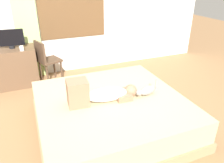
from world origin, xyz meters
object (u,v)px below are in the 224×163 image
at_px(tv_monitor, 10,39).
at_px(cup, 22,48).
at_px(chair_by_desk, 46,59).
at_px(bed, 111,113).
at_px(cat, 147,91).
at_px(desk, 13,67).
at_px(person_lying, 100,93).

distance_m(tv_monitor, cup, 0.31).
xyz_separation_m(cup, chair_by_desk, (0.39, 0.06, -0.28)).
bearing_deg(bed, cat, -10.14).
bearing_deg(desk, tv_monitor, -0.00).
relative_size(desk, tv_monitor, 1.87).
relative_size(bed, chair_by_desk, 2.30).
distance_m(person_lying, desk, 2.25).
relative_size(tv_monitor, chair_by_desk, 0.56).
height_order(bed, cat, cat).
relative_size(person_lying, cup, 10.70).
distance_m(tv_monitor, chair_by_desk, 0.71).
bearing_deg(desk, chair_by_desk, -13.98).
relative_size(desk, chair_by_desk, 1.05).
bearing_deg(cat, tv_monitor, 129.83).
bearing_deg(cup, cat, -49.89).
bearing_deg(cup, desk, 136.55).
bearing_deg(cat, desk, 130.87).
relative_size(bed, desk, 2.20).
bearing_deg(cup, tv_monitor, 127.44).
bearing_deg(desk, cup, -43.45).
relative_size(cat, desk, 0.39).
relative_size(person_lying, cat, 2.65).
distance_m(bed, desk, 2.32).
bearing_deg(cat, person_lying, 172.44).
bearing_deg(person_lying, desk, 119.59).
xyz_separation_m(bed, person_lying, (-0.16, -0.00, 0.35)).
xyz_separation_m(tv_monitor, cup, (0.17, -0.22, -0.14)).
relative_size(person_lying, chair_by_desk, 1.09).
xyz_separation_m(desk, cup, (0.23, -0.22, 0.41)).
bearing_deg(chair_by_desk, cup, -170.87).
xyz_separation_m(bed, desk, (-1.26, 1.95, 0.14)).
xyz_separation_m(person_lying, cat, (0.66, -0.09, -0.05)).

